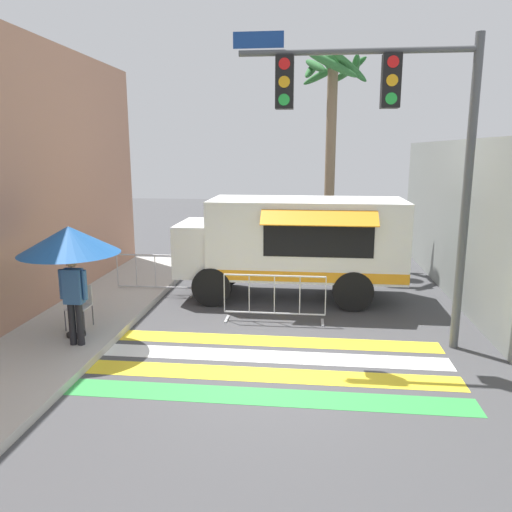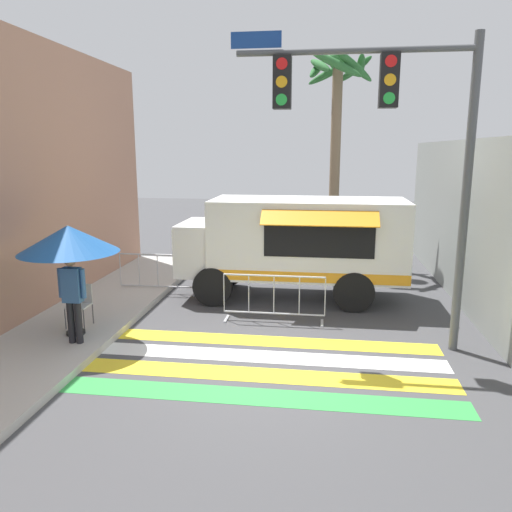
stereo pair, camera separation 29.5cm
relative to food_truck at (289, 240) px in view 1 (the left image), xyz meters
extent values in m
plane|color=#424244|center=(-0.13, -4.25, -1.48)|extent=(60.00, 60.00, 0.00)
cube|color=gray|center=(4.19, -1.25, 0.49)|extent=(0.20, 16.00, 3.94)
cube|color=green|center=(-0.13, -5.33, -1.48)|extent=(6.40, 0.56, 0.01)
cube|color=yellow|center=(-0.13, -4.57, -1.48)|extent=(6.40, 0.56, 0.01)
cube|color=white|center=(-0.13, -3.81, -1.48)|extent=(6.40, 0.56, 0.01)
cube|color=yellow|center=(-0.13, -3.05, -1.48)|extent=(6.40, 0.56, 0.01)
cube|color=white|center=(0.43, 0.01, 0.09)|extent=(4.74, 2.04, 1.89)
cube|color=white|center=(-1.94, 0.01, -0.22)|extent=(1.67, 1.88, 1.28)
cube|color=#1E232D|center=(-2.72, 0.01, 0.10)|extent=(0.06, 1.63, 0.48)
cube|color=black|center=(0.71, -1.03, 0.23)|extent=(2.51, 0.03, 0.85)
cube|color=orange|center=(0.71, -1.24, 0.74)|extent=(2.61, 0.43, 0.31)
cube|color=orange|center=(0.43, -1.02, -0.68)|extent=(4.74, 0.01, 0.24)
cylinder|color=black|center=(-1.80, -0.93, -1.00)|extent=(0.95, 0.22, 0.95)
cylinder|color=black|center=(-1.80, 0.94, -1.00)|extent=(0.95, 0.22, 0.95)
cylinder|color=black|center=(1.55, -0.93, -1.00)|extent=(0.95, 0.22, 0.95)
cylinder|color=black|center=(1.55, 0.94, -1.00)|extent=(0.95, 0.22, 0.95)
cylinder|color=#515456|center=(3.30, -2.97, 1.34)|extent=(0.16, 0.16, 5.64)
cylinder|color=#515456|center=(1.24, -2.97, 3.89)|extent=(4.11, 0.11, 0.11)
cube|color=black|center=(1.86, -3.00, 3.38)|extent=(0.32, 0.28, 0.90)
cylinder|color=red|center=(1.86, -3.14, 3.68)|extent=(0.20, 0.02, 0.20)
cylinder|color=#F2A519|center=(1.86, -3.14, 3.38)|extent=(0.20, 0.02, 0.20)
cylinder|color=green|center=(1.86, -3.14, 3.08)|extent=(0.20, 0.02, 0.20)
cube|color=black|center=(0.01, -3.00, 3.38)|extent=(0.32, 0.28, 0.90)
cylinder|color=red|center=(0.01, -3.14, 3.68)|extent=(0.20, 0.02, 0.20)
cylinder|color=#F2A519|center=(0.01, -3.14, 3.38)|extent=(0.20, 0.02, 0.20)
cylinder|color=green|center=(0.01, -3.14, 3.08)|extent=(0.20, 0.02, 0.20)
cube|color=navy|center=(-0.46, -2.99, 4.11)|extent=(0.90, 0.02, 0.28)
cylinder|color=black|center=(-3.96, -3.56, -1.30)|extent=(0.36, 0.36, 0.06)
cylinder|color=#B2B2B7|center=(-3.96, -3.56, -0.25)|extent=(0.04, 0.04, 2.16)
cone|color=#1E59A5|center=(-3.96, -3.56, 0.56)|extent=(1.87, 1.87, 0.52)
cylinder|color=#4C4C51|center=(-4.30, -3.32, -1.12)|extent=(0.02, 0.02, 0.42)
cylinder|color=#4C4C51|center=(-3.90, -3.32, -1.12)|extent=(0.02, 0.02, 0.42)
cylinder|color=#4C4C51|center=(-4.30, -2.92, -1.12)|extent=(0.02, 0.02, 0.42)
cylinder|color=#4C4C51|center=(-3.90, -2.92, -1.12)|extent=(0.02, 0.02, 0.42)
cube|color=beige|center=(-4.10, -3.12, -0.90)|extent=(0.42, 0.42, 0.03)
cube|color=beige|center=(-4.10, -2.93, -0.68)|extent=(0.42, 0.03, 0.40)
cylinder|color=black|center=(-3.81, -3.98, -0.93)|extent=(0.13, 0.13, 0.80)
cylinder|color=black|center=(-3.66, -3.98, -0.93)|extent=(0.13, 0.13, 0.80)
cube|color=#33598C|center=(-3.74, -3.98, -0.21)|extent=(0.34, 0.20, 0.65)
cylinder|color=#33598C|center=(-3.96, -3.98, -0.18)|extent=(0.09, 0.09, 0.55)
cylinder|color=#33598C|center=(-3.52, -3.98, -0.18)|extent=(0.09, 0.09, 0.55)
sphere|color=#9E7051|center=(-3.74, -3.98, 0.25)|extent=(0.22, 0.22, 0.22)
cylinder|color=#B7BABF|center=(-0.22, -1.89, -0.44)|extent=(2.21, 0.04, 0.04)
cylinder|color=#B7BABF|center=(-0.22, -1.89, -1.29)|extent=(2.21, 0.04, 0.04)
cylinder|color=#B7BABF|center=(-1.32, -1.89, -0.87)|extent=(0.02, 0.02, 0.85)
cylinder|color=#B7BABF|center=(-0.77, -1.89, -0.87)|extent=(0.02, 0.02, 0.85)
cylinder|color=#B7BABF|center=(-0.22, -1.89, -0.87)|extent=(0.02, 0.02, 0.85)
cylinder|color=#B7BABF|center=(0.33, -1.89, -0.87)|extent=(0.02, 0.02, 0.85)
cylinder|color=#B7BABF|center=(0.89, -1.89, -0.87)|extent=(0.02, 0.02, 0.85)
cube|color=#B7BABF|center=(-1.27, -1.89, -1.47)|extent=(0.06, 0.44, 0.03)
cube|color=#B7BABF|center=(0.84, -1.89, -1.47)|extent=(0.06, 0.44, 0.03)
cylinder|color=#B7BABF|center=(-3.46, -0.08, -0.44)|extent=(2.05, 0.04, 0.04)
cylinder|color=#B7BABF|center=(-3.46, -0.08, -1.29)|extent=(2.05, 0.04, 0.04)
cylinder|color=#B7BABF|center=(-4.48, -0.08, -0.87)|extent=(0.02, 0.02, 0.85)
cylinder|color=#B7BABF|center=(-3.97, -0.08, -0.87)|extent=(0.02, 0.02, 0.85)
cylinder|color=#B7BABF|center=(-3.46, -0.08, -0.87)|extent=(0.02, 0.02, 0.85)
cylinder|color=#B7BABF|center=(-2.94, -0.08, -0.87)|extent=(0.02, 0.02, 0.85)
cylinder|color=#B7BABF|center=(-2.43, -0.08, -0.87)|extent=(0.02, 0.02, 0.85)
cube|color=#B7BABF|center=(-4.43, -0.08, -1.47)|extent=(0.06, 0.44, 0.03)
cube|color=#B7BABF|center=(-2.48, -0.08, -1.47)|extent=(0.06, 0.44, 0.03)
cylinder|color=#7A664C|center=(1.11, 3.99, 1.64)|extent=(0.32, 0.32, 6.24)
sphere|color=#2D6B33|center=(1.11, 3.99, 4.91)|extent=(0.60, 0.60, 0.60)
ellipsoid|color=#2D6B33|center=(1.79, 3.97, 4.73)|extent=(0.27, 1.38, 0.65)
ellipsoid|color=#2D6B33|center=(1.65, 4.47, 4.70)|extent=(1.13, 1.23, 0.79)
ellipsoid|color=#2D6B33|center=(0.90, 4.77, 4.66)|extent=(1.56, 0.63, 0.96)
ellipsoid|color=#2D6B33|center=(0.46, 4.17, 4.67)|extent=(0.59, 1.33, 0.81)
ellipsoid|color=#2D6B33|center=(0.57, 3.68, 4.71)|extent=(0.82, 1.19, 0.68)
ellipsoid|color=#2D6B33|center=(1.00, 3.12, 4.67)|extent=(1.68, 0.44, 1.00)
ellipsoid|color=#2D6B33|center=(1.53, 3.32, 4.64)|extent=(1.37, 0.99, 1.02)
camera|label=1|loc=(0.52, -12.30, 2.20)|focal=35.00mm
camera|label=2|loc=(0.82, -12.26, 2.20)|focal=35.00mm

